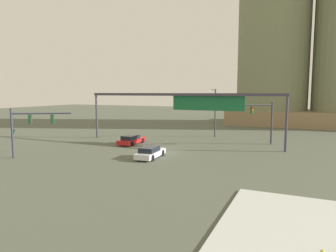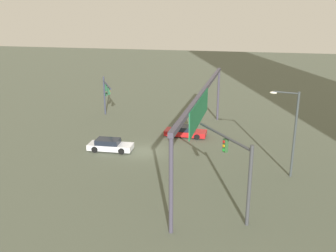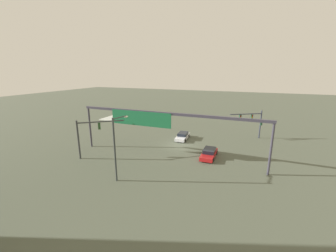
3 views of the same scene
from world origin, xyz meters
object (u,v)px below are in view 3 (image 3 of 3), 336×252
Objects in this scene: fire_hydrant_on_curb at (147,115)px; traffic_signal_opposite_side at (89,132)px; sedan_car_approaching at (183,136)px; sedan_car_waiting_far at (209,153)px; traffic_signal_near_corner at (253,120)px; streetlamp_curved_arm at (116,144)px.

traffic_signal_opposite_side is at bearing 101.67° from fire_hydrant_on_curb.
sedan_car_approaching is 0.98× the size of sedan_car_waiting_far.
traffic_signal_near_corner is 7.78× the size of fire_hydrant_on_curb.
traffic_signal_near_corner reaches higher than fire_hydrant_on_curb.
traffic_signal_near_corner is at bearing 159.35° from fire_hydrant_on_curb.
sedan_car_approaching is (11.63, 5.13, -2.99)m from traffic_signal_near_corner.
traffic_signal_near_corner is at bearing 2.53° from traffic_signal_opposite_side.
traffic_signal_opposite_side is at bearing -39.75° from sedan_car_approaching.
streetlamp_curved_arm is at bearing 27.20° from traffic_signal_near_corner.
sedan_car_approaching is at bearing -136.80° from sedan_car_waiting_far.
sedan_car_waiting_far is (-6.20, 6.53, 0.00)m from sedan_car_approaching.
fire_hydrant_on_curb is (5.87, -28.42, -3.37)m from traffic_signal_opposite_side.
sedan_car_waiting_far is 6.56× the size of fire_hydrant_on_curb.
streetlamp_curved_arm is (13.75, 22.21, 0.75)m from traffic_signal_near_corner.
traffic_signal_opposite_side reaches higher than sedan_car_approaching.
streetlamp_curved_arm reaches higher than traffic_signal_near_corner.
traffic_signal_near_corner is 26.13m from streetlamp_curved_arm.
traffic_signal_opposite_side is at bearing 72.88° from streetlamp_curved_arm.
traffic_signal_opposite_side is 16.54m from sedan_car_approaching.
sedan_car_waiting_far is 30.76m from fire_hydrant_on_curb.
fire_hydrant_on_curb is at bearing -135.61° from sedan_car_waiting_far.
traffic_signal_near_corner reaches higher than sedan_car_approaching.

